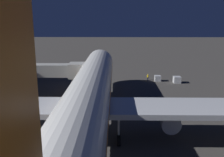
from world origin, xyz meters
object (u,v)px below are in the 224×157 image
at_px(airliner_at_gate, 88,100).
at_px(jet_bridge, 43,70).
at_px(baggage_container_near_belt, 158,78).
at_px(ground_crew_walking_aft, 148,77).
at_px(baggage_container_mid_row, 177,80).
at_px(traffic_cone_nose_starboard, 92,81).
at_px(traffic_cone_nose_port, 109,81).

distance_m(airliner_at_gate, jet_bridge, 21.42).
xyz_separation_m(baggage_container_near_belt, ground_crew_walking_aft, (2.46, -0.93, 0.20)).
bearing_deg(baggage_container_mid_row, ground_crew_walking_aft, -20.77).
xyz_separation_m(airliner_at_gate, baggage_container_mid_row, (-19.25, -30.14, -4.75)).
bearing_deg(jet_bridge, traffic_cone_nose_starboard, -126.68).
xyz_separation_m(jet_bridge, ground_crew_walking_aft, (-23.33, -14.50, -4.70)).
bearing_deg(traffic_cone_nose_starboard, airliner_at_gate, 94.16).
relative_size(baggage_container_near_belt, baggage_container_mid_row, 0.84).
bearing_deg(traffic_cone_nose_port, traffic_cone_nose_starboard, 0.00).
bearing_deg(baggage_container_near_belt, jet_bridge, 27.76).
bearing_deg(airliner_at_gate, ground_crew_walking_aft, -110.42).
xyz_separation_m(baggage_container_near_belt, baggage_container_mid_row, (-4.58, 1.74, 0.08)).
bearing_deg(traffic_cone_nose_port, airliner_at_gate, 85.84).
xyz_separation_m(baggage_container_mid_row, traffic_cone_nose_starboard, (21.45, -0.14, -0.54)).
distance_m(baggage_container_near_belt, traffic_cone_nose_port, 12.58).
height_order(airliner_at_gate, baggage_container_near_belt, airliner_at_gate).
bearing_deg(baggage_container_near_belt, baggage_container_mid_row, 159.19).
distance_m(baggage_container_mid_row, ground_crew_walking_aft, 7.53).
xyz_separation_m(ground_crew_walking_aft, traffic_cone_nose_port, (10.01, 2.53, -0.66)).
xyz_separation_m(traffic_cone_nose_port, traffic_cone_nose_starboard, (4.40, 0.00, 0.00)).
xyz_separation_m(airliner_at_gate, traffic_cone_nose_starboard, (2.20, -30.28, -5.29)).
height_order(baggage_container_mid_row, traffic_cone_nose_port, baggage_container_mid_row).
height_order(airliner_at_gate, jet_bridge, airliner_at_gate).
relative_size(baggage_container_near_belt, ground_crew_walking_aft, 0.89).
xyz_separation_m(baggage_container_mid_row, traffic_cone_nose_port, (17.05, -0.14, -0.54)).
distance_m(baggage_container_near_belt, traffic_cone_nose_starboard, 16.95).
bearing_deg(ground_crew_walking_aft, jet_bridge, 31.86).
relative_size(ground_crew_walking_aft, traffic_cone_nose_starboard, 3.09).
height_order(airliner_at_gate, baggage_container_mid_row, airliner_at_gate).
height_order(baggage_container_near_belt, traffic_cone_nose_starboard, baggage_container_near_belt).
distance_m(baggage_container_mid_row, traffic_cone_nose_starboard, 21.46).
xyz_separation_m(airliner_at_gate, jet_bridge, (11.12, -18.31, 0.07)).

